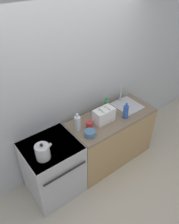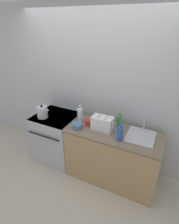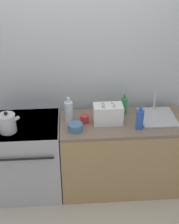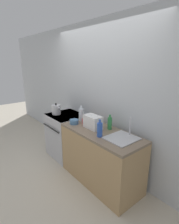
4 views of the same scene
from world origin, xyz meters
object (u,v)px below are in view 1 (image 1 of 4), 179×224
at_px(bottle_clear, 77,123).
at_px(bottle_green, 106,105).
at_px(kettle, 43,152).
at_px(bottle_blue, 126,112).
at_px(toaster, 104,115).
at_px(stove, 53,168).
at_px(bowl, 90,133).
at_px(cup_red, 89,125).

bearing_deg(bottle_clear, bottle_green, 9.87).
xyz_separation_m(kettle, bottle_blue, (1.34, -0.04, 0.01)).
xyz_separation_m(toaster, bottle_clear, (-0.41, 0.07, 0.01)).
xyz_separation_m(bottle_blue, bottle_clear, (-0.72, 0.21, 0.01)).
distance_m(stove, bottle_blue, 1.31).
bearing_deg(bottle_blue, toaster, 156.98).
distance_m(bottle_blue, bowl, 0.66).
bearing_deg(bottle_clear, cup_red, -17.02).
distance_m(bottle_clear, bowl, 0.22).
xyz_separation_m(stove, toaster, (0.88, -0.04, 0.54)).
height_order(stove, bottle_clear, bottle_clear).
bearing_deg(bottle_green, bowl, -151.02).
distance_m(bottle_green, bottle_clear, 0.62).
relative_size(kettle, cup_red, 2.52).
bearing_deg(bottle_blue, kettle, 178.43).
bearing_deg(stove, bottle_blue, -8.02).
distance_m(kettle, toaster, 1.03).
bearing_deg(bowl, kettle, 177.55).
xyz_separation_m(toaster, cup_red, (-0.25, 0.02, -0.06)).
height_order(bottle_blue, cup_red, bottle_blue).
bearing_deg(bottle_clear, bowl, -72.54).
height_order(bottle_blue, bowl, bottle_blue).
bearing_deg(kettle, bottle_clear, 15.22).
bearing_deg(toaster, bottle_green, 41.95).
relative_size(bottle_clear, bowl, 1.80).
height_order(stove, toaster, toaster).
bearing_deg(kettle, cup_red, 8.60).
distance_m(toaster, bottle_green, 0.27).
distance_m(bottle_green, bowl, 0.63).
height_order(kettle, bowl, kettle).
distance_m(kettle, bottle_green, 1.26).
bearing_deg(stove, bottle_green, 7.66).
bearing_deg(bottle_blue, stove, 171.98).
distance_m(toaster, bowl, 0.38).
bearing_deg(bowl, stove, 163.16).
relative_size(toaster, bottle_blue, 1.19).
bearing_deg(kettle, bottle_green, 12.59).
relative_size(stove, kettle, 3.83).
height_order(kettle, bottle_clear, bottle_clear).
xyz_separation_m(bottle_blue, bowl, (-0.66, 0.01, -0.07)).
bearing_deg(stove, bottle_clear, 4.72).
relative_size(kettle, bowl, 1.51).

